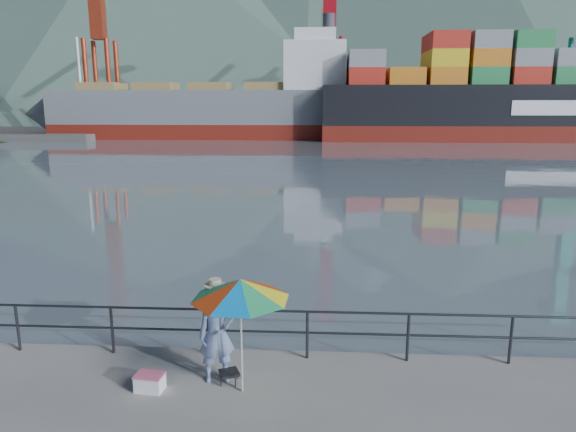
% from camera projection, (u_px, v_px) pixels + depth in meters
% --- Properties ---
extents(harbor_water, '(500.00, 280.00, 0.00)m').
position_uv_depth(harbor_water, '(305.00, 123.00, 135.69)').
color(harbor_water, slate).
rests_on(harbor_water, ground).
extents(far_dock, '(200.00, 40.00, 0.40)m').
position_uv_depth(far_dock, '(353.00, 130.00, 99.05)').
color(far_dock, '#514F4C').
rests_on(far_dock, ground).
extents(guardrail, '(22.00, 0.06, 1.03)m').
position_uv_depth(guardrail, '(160.00, 330.00, 10.45)').
color(guardrail, '#2D3033').
rests_on(guardrail, ground).
extents(mountains, '(600.00, 332.80, 80.00)m').
position_uv_depth(mountains, '(409.00, 25.00, 201.77)').
color(mountains, '#385147').
rests_on(mountains, ground).
extents(port_cranes, '(116.00, 28.00, 38.40)m').
position_uv_depth(port_cranes, '(485.00, 37.00, 85.70)').
color(port_cranes, '#BB381D').
rests_on(port_cranes, ground).
extents(container_stacks, '(58.00, 5.40, 7.80)m').
position_uv_depth(container_stacks, '(481.00, 115.00, 97.31)').
color(container_stacks, '#194CA5').
rests_on(container_stacks, ground).
extents(fisherman, '(0.75, 0.59, 1.83)m').
position_uv_depth(fisherman, '(217.00, 334.00, 9.38)').
color(fisherman, navy).
rests_on(fisherman, ground).
extents(beach_umbrella, '(2.20, 2.20, 2.12)m').
position_uv_depth(beach_umbrella, '(240.00, 289.00, 8.77)').
color(beach_umbrella, white).
rests_on(beach_umbrella, ground).
extents(folding_stool, '(0.44, 0.44, 0.22)m').
position_uv_depth(folding_stool, '(229.00, 377.00, 9.45)').
color(folding_stool, black).
rests_on(folding_stool, ground).
extents(cooler_bag, '(0.52, 0.38, 0.28)m').
position_uv_depth(cooler_bag, '(150.00, 383.00, 9.20)').
color(cooler_bag, silver).
rests_on(cooler_bag, ground).
extents(fishing_rod, '(0.31, 1.89, 1.35)m').
position_uv_depth(fishing_rod, '(224.00, 349.00, 10.77)').
color(fishing_rod, black).
rests_on(fishing_rod, ground).
extents(bulk_carrier, '(49.15, 8.51, 14.50)m').
position_uv_depth(bulk_carrier, '(225.00, 110.00, 79.17)').
color(bulk_carrier, maroon).
rests_on(bulk_carrier, ground).
extents(container_ship, '(61.35, 10.23, 18.10)m').
position_uv_depth(container_ship, '(546.00, 98.00, 74.09)').
color(container_ship, maroon).
rests_on(container_ship, ground).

